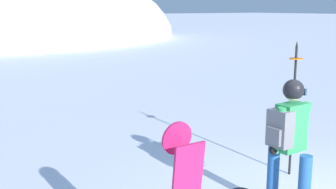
{
  "coord_description": "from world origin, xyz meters",
  "views": [
    {
      "loc": [
        -4.4,
        -2.64,
        2.54
      ],
      "look_at": [
        -0.16,
        3.63,
        1.0
      ],
      "focal_mm": 45.88,
      "sensor_mm": 36.0,
      "label": 1
    }
  ],
  "objects": [
    {
      "name": "snowboarder_main",
      "position": [
        -0.44,
        0.63,
        0.92
      ],
      "size": [
        0.64,
        1.84,
        1.71
      ],
      "color": "black",
      "rests_on": "ground"
    },
    {
      "name": "piste_marker_near",
      "position": [
        0.68,
        1.51,
        1.17
      ],
      "size": [
        0.2,
        0.2,
        2.06
      ],
      "color": "black",
      "rests_on": "ground"
    }
  ]
}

